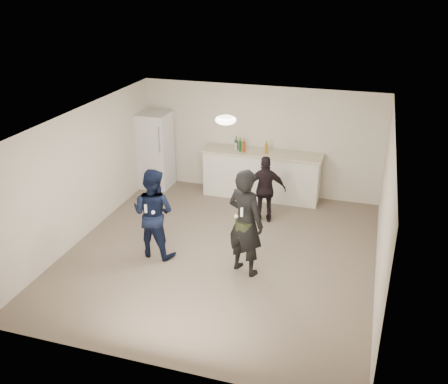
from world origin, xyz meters
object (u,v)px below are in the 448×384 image
(spectator, at_px, (266,189))
(man, at_px, (153,213))
(shaker, at_px, (238,145))
(woman, at_px, (245,222))
(fridge, at_px, (155,150))
(counter, at_px, (261,176))

(spectator, bearing_deg, man, 35.90)
(man, bearing_deg, shaker, -96.54)
(shaker, height_order, woman, woman)
(woman, bearing_deg, shaker, -48.94)
(spectator, bearing_deg, fridge, -33.78)
(shaker, height_order, spectator, spectator)
(fridge, bearing_deg, man, -66.55)
(fridge, height_order, shaker, fridge)
(fridge, relative_size, spectator, 1.27)
(fridge, distance_m, shaker, 2.01)
(counter, distance_m, fridge, 2.59)
(woman, xyz_separation_m, spectator, (-0.09, 1.97, -0.24))
(man, bearing_deg, woman, -176.58)
(woman, bearing_deg, counter, -58.38)
(fridge, relative_size, shaker, 10.59)
(shaker, distance_m, woman, 3.38)
(shaker, xyz_separation_m, man, (-0.70, -3.13, -0.34))
(man, relative_size, spectator, 1.18)
(fridge, distance_m, spectator, 3.11)
(counter, xyz_separation_m, man, (-1.27, -3.04, 0.31))
(shaker, distance_m, spectator, 1.62)
(counter, bearing_deg, man, -112.73)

